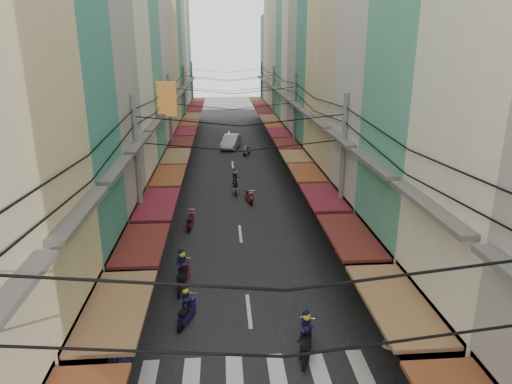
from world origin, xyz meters
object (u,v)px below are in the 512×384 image
white_car (231,148)px  bicycle (402,276)px  market_umbrella (484,345)px  traffic_sign (412,281)px

white_car → bicycle: 29.46m
market_umbrella → white_car: bearing=99.8°
market_umbrella → traffic_sign: traffic_sign is taller
white_car → market_umbrella: (6.35, -36.58, 2.13)m
market_umbrella → traffic_sign: bearing=97.4°
white_car → traffic_sign: 33.27m
traffic_sign → market_umbrella: bearing=-82.6°
white_car → bicycle: (7.31, -28.54, 0.00)m
white_car → traffic_sign: traffic_sign is taller
white_car → traffic_sign: bearing=-67.2°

